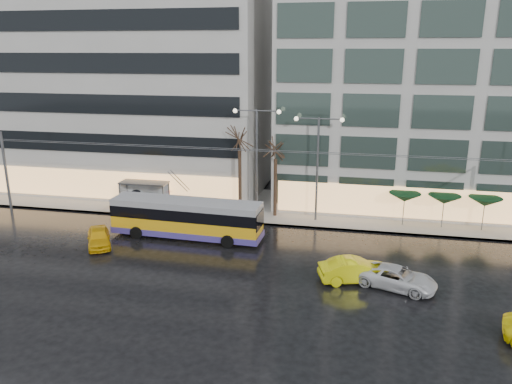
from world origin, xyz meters
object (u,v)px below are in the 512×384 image
(street_lamp_near, at_px, (257,148))
(bus_shelter, at_px, (141,189))
(trolleybus, at_px, (187,219))
(taxi_a, at_px, (99,237))

(street_lamp_near, bearing_deg, bus_shelter, -179.37)
(trolleybus, distance_m, street_lamp_near, 8.43)
(trolleybus, bearing_deg, street_lamp_near, 53.14)
(taxi_a, bearing_deg, bus_shelter, 62.50)
(trolleybus, height_order, bus_shelter, trolleybus)
(street_lamp_near, height_order, taxi_a, street_lamp_near)
(taxi_a, bearing_deg, trolleybus, -3.35)
(bus_shelter, distance_m, taxi_a, 8.57)
(street_lamp_near, relative_size, taxi_a, 2.32)
(street_lamp_near, bearing_deg, trolleybus, -126.86)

